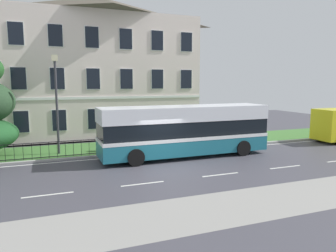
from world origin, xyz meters
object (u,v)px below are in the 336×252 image
Objects in this scene: georgian_townhouse at (101,65)px; street_lamp_post at (56,97)px; single_decker_bus at (185,130)px; litter_bin at (110,142)px.

georgian_townhouse reaches higher than street_lamp_post.
single_decker_bus is 1.74× the size of street_lamp_post.
single_decker_bus is at bearing -73.92° from georgian_townhouse.
georgian_townhouse is at bearing 84.10° from litter_bin.
street_lamp_post reaches higher than litter_bin.
georgian_townhouse is 10.18m from litter_bin.
georgian_townhouse reaches higher than litter_bin.
georgian_townhouse is 2.57× the size of street_lamp_post.
single_decker_bus reaches higher than litter_bin.
georgian_townhouse is 9.52m from street_lamp_post.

